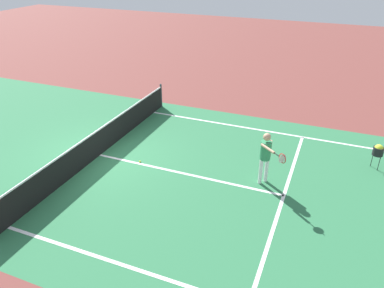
{
  "coord_description": "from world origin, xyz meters",
  "views": [
    {
      "loc": [
        -9.27,
        -7.26,
        6.44
      ],
      "look_at": [
        0.24,
        -3.39,
        1.0
      ],
      "focal_mm": 34.75,
      "sensor_mm": 36.0,
      "label": 1
    }
  ],
  "objects_px": {
    "player_near": "(266,153)",
    "tennis_ball_near_net": "(140,161)",
    "ball_hopper": "(378,150)",
    "net": "(98,143)"
  },
  "relations": [
    {
      "from": "player_near",
      "to": "tennis_ball_near_net",
      "type": "bearing_deg",
      "value": 94.99
    },
    {
      "from": "player_near",
      "to": "ball_hopper",
      "type": "xyz_separation_m",
      "value": [
        2.22,
        -3.2,
        -0.37
      ]
    },
    {
      "from": "ball_hopper",
      "to": "tennis_ball_near_net",
      "type": "height_order",
      "value": "ball_hopper"
    },
    {
      "from": "player_near",
      "to": "tennis_ball_near_net",
      "type": "distance_m",
      "value": 4.27
    },
    {
      "from": "player_near",
      "to": "ball_hopper",
      "type": "relative_size",
      "value": 1.92
    },
    {
      "from": "net",
      "to": "player_near",
      "type": "xyz_separation_m",
      "value": [
        0.45,
        -5.68,
        0.56
      ]
    },
    {
      "from": "net",
      "to": "player_near",
      "type": "height_order",
      "value": "player_near"
    },
    {
      "from": "player_near",
      "to": "tennis_ball_near_net",
      "type": "xyz_separation_m",
      "value": [
        -0.36,
        4.13,
        -1.02
      ]
    },
    {
      "from": "net",
      "to": "tennis_ball_near_net",
      "type": "xyz_separation_m",
      "value": [
        0.09,
        -1.55,
        -0.46
      ]
    },
    {
      "from": "player_near",
      "to": "net",
      "type": "bearing_deg",
      "value": 94.53
    }
  ]
}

